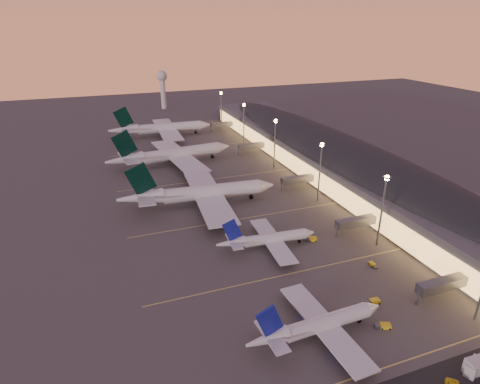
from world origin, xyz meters
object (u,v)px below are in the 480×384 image
at_px(airliner_wide_near, 199,193).
at_px(baggage_tug_a, 383,326).
at_px(baggage_tug_d, 373,265).
at_px(catering_truck_a, 479,365).
at_px(airliner_narrow_south, 317,325).
at_px(radar_tower, 162,83).
at_px(airliner_wide_mid, 171,155).
at_px(baggage_tug_c, 311,239).
at_px(catering_truck_b, 474,367).
at_px(airliner_wide_far, 161,128).
at_px(airliner_narrow_north, 267,239).
at_px(baggage_tug_b, 373,302).

height_order(airliner_wide_near, baggage_tug_a, airliner_wide_near).
bearing_deg(airliner_wide_near, baggage_tug_d, -53.79).
bearing_deg(catering_truck_a, baggage_tug_a, 122.21).
xyz_separation_m(airliner_narrow_south, radar_tower, (16.19, 291.10, 18.40)).
relative_size(airliner_wide_mid, baggage_tug_c, 15.20).
distance_m(baggage_tug_a, catering_truck_a, 21.53).
bearing_deg(catering_truck_b, baggage_tug_a, 96.03).
distance_m(airliner_wide_near, radar_tower, 208.78).
bearing_deg(airliner_wide_near, airliner_narrow_south, -80.97).
relative_size(airliner_narrow_south, airliner_wide_near, 0.57).
height_order(airliner_wide_mid, catering_truck_b, airliner_wide_mid).
bearing_deg(baggage_tug_c, airliner_wide_far, 118.52).
relative_size(airliner_narrow_south, catering_truck_b, 6.32).
relative_size(airliner_wide_near, baggage_tug_c, 14.61).
xyz_separation_m(airliner_narrow_south, baggage_tug_d, (32.61, 20.70, -3.02)).
xyz_separation_m(radar_tower, baggage_tug_d, (16.42, -270.40, -21.42)).
bearing_deg(airliner_wide_mid, airliner_narrow_north, -89.24).
bearing_deg(airliner_wide_far, airliner_wide_mid, -92.88).
bearing_deg(airliner_wide_far, catering_truck_b, -80.36).
height_order(baggage_tug_c, baggage_tug_d, baggage_tug_c).
height_order(airliner_wide_far, baggage_tug_d, airliner_wide_far).
distance_m(airliner_narrow_south, airliner_wide_far, 198.72).
height_order(baggage_tug_b, baggage_tug_d, baggage_tug_b).
bearing_deg(radar_tower, baggage_tug_a, -89.73).
bearing_deg(radar_tower, baggage_tug_c, -88.59).
distance_m(radar_tower, baggage_tug_a, 295.11).
bearing_deg(baggage_tug_a, airliner_wide_mid, 121.73).
xyz_separation_m(airliner_wide_near, airliner_wide_mid, (-0.55, 55.11, 0.22)).
bearing_deg(catering_truck_b, airliner_narrow_north, 86.97).
distance_m(airliner_wide_far, catering_truck_b, 222.33).
xyz_separation_m(airliner_narrow_north, airliner_wide_mid, (-13.22, 96.52, 2.41)).
bearing_deg(baggage_tug_a, baggage_tug_d, 79.60).
height_order(radar_tower, baggage_tug_c, radar_tower).
xyz_separation_m(airliner_wide_mid, baggage_tug_a, (25.18, -142.61, -5.12)).
bearing_deg(baggage_tug_d, airliner_wide_near, 33.73).
relative_size(radar_tower, baggage_tug_c, 7.18).
bearing_deg(baggage_tug_a, baggage_tug_c, 105.66).
xyz_separation_m(airliner_narrow_north, baggage_tug_c, (16.73, -1.17, -2.68)).
xyz_separation_m(catering_truck_a, catering_truck_b, (-1.12, 0.28, -0.30)).
bearing_deg(baggage_tug_b, airliner_narrow_south, -158.89).
relative_size(airliner_wide_far, baggage_tug_b, 15.77).
distance_m(baggage_tug_c, catering_truck_b, 63.47).
xyz_separation_m(airliner_narrow_north, radar_tower, (10.57, 248.24, 18.62)).
bearing_deg(baggage_tug_b, airliner_narrow_north, 118.84).
xyz_separation_m(catering_truck_b, baggage_tug_d, (5.45, 42.30, -1.00)).
bearing_deg(airliner_wide_mid, baggage_tug_c, -80.00).
bearing_deg(baggage_tug_b, airliner_wide_mid, 108.35).
xyz_separation_m(baggage_tug_b, catering_truck_a, (7.15, -27.49, 1.20)).
xyz_separation_m(airliner_wide_near, baggage_tug_a, (24.63, -87.51, -4.90)).
bearing_deg(baggage_tug_d, airliner_narrow_north, 52.39).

